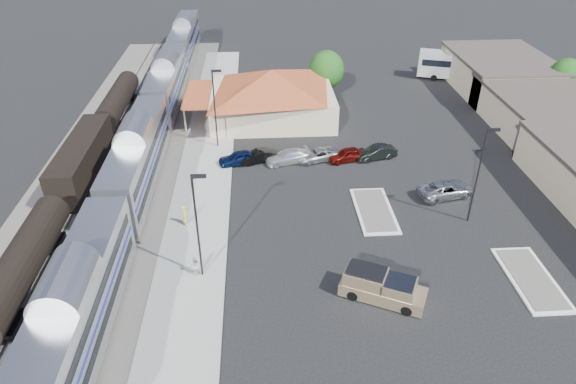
{
  "coord_description": "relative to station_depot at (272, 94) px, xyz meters",
  "views": [
    {
      "loc": [
        -6.35,
        -36.42,
        26.26
      ],
      "look_at": [
        -3.97,
        1.33,
        2.8
      ],
      "focal_mm": 32.0,
      "sensor_mm": 36.0,
      "label": 1
    }
  ],
  "objects": [
    {
      "name": "ground",
      "position": [
        4.56,
        -24.0,
        -3.13
      ],
      "size": [
        280.0,
        280.0,
        0.0
      ],
      "primitive_type": "plane",
      "color": "black",
      "rests_on": "ground"
    },
    {
      "name": "railbed",
      "position": [
        -16.44,
        -16.0,
        -3.07
      ],
      "size": [
        16.0,
        100.0,
        0.12
      ],
      "primitive_type": "cube",
      "color": "#4C4944",
      "rests_on": "ground"
    },
    {
      "name": "platform",
      "position": [
        -7.44,
        -18.0,
        -3.04
      ],
      "size": [
        5.5,
        92.0,
        0.18
      ],
      "primitive_type": "cube",
      "color": "gray",
      "rests_on": "ground"
    },
    {
      "name": "passenger_train",
      "position": [
        -13.44,
        -15.92,
        -0.26
      ],
      "size": [
        3.0,
        104.0,
        5.55
      ],
      "color": "silver",
      "rests_on": "ground"
    },
    {
      "name": "freight_cars",
      "position": [
        -19.44,
        -14.06,
        -1.21
      ],
      "size": [
        2.8,
        46.0,
        4.0
      ],
      "color": "black",
      "rests_on": "ground"
    },
    {
      "name": "station_depot",
      "position": [
        0.0,
        0.0,
        0.0
      ],
      "size": [
        18.35,
        12.24,
        6.2
      ],
      "color": "#BEAA8B",
      "rests_on": "ground"
    },
    {
      "name": "buildings_east",
      "position": [
        32.56,
        -9.72,
        -0.86
      ],
      "size": [
        14.4,
        51.4,
        4.8
      ],
      "color": "#C6B28C",
      "rests_on": "ground"
    },
    {
      "name": "traffic_island_south",
      "position": [
        8.56,
        -22.0,
        -3.03
      ],
      "size": [
        3.3,
        7.5,
        0.21
      ],
      "color": "silver",
      "rests_on": "ground"
    },
    {
      "name": "traffic_island_north",
      "position": [
        18.56,
        -32.0,
        -3.03
      ],
      "size": [
        3.3,
        7.5,
        0.21
      ],
      "color": "silver",
      "rests_on": "ground"
    },
    {
      "name": "lamp_plat_s",
      "position": [
        -6.34,
        -30.0,
        2.21
      ],
      "size": [
        1.08,
        0.25,
        9.0
      ],
      "color": "black",
      "rests_on": "ground"
    },
    {
      "name": "lamp_plat_n",
      "position": [
        -6.34,
        -8.0,
        2.21
      ],
      "size": [
        1.08,
        0.25,
        9.0
      ],
      "color": "black",
      "rests_on": "ground"
    },
    {
      "name": "lamp_lot",
      "position": [
        16.66,
        -24.0,
        2.21
      ],
      "size": [
        1.08,
        0.25,
        9.0
      ],
      "color": "black",
      "rests_on": "ground"
    },
    {
      "name": "tree_east_c",
      "position": [
        38.56,
        2.0,
        0.63
      ],
      "size": [
        4.41,
        4.41,
        6.21
      ],
      "color": "#382314",
      "rests_on": "ground"
    },
    {
      "name": "tree_depot",
      "position": [
        7.56,
        6.0,
        0.89
      ],
      "size": [
        4.71,
        4.71,
        6.63
      ],
      "color": "#382314",
      "rests_on": "ground"
    },
    {
      "name": "pickup_truck",
      "position": [
        6.8,
        -33.23,
        -2.13
      ],
      "size": [
        6.44,
        4.67,
        2.1
      ],
      "rotation": [
        0.0,
        0.0,
        1.11
      ],
      "color": "tan",
      "rests_on": "ground"
    },
    {
      "name": "suv",
      "position": [
        15.86,
        -19.85,
        -2.37
      ],
      "size": [
        5.92,
        3.76,
        1.52
      ],
      "primitive_type": "imported",
      "rotation": [
        0.0,
        0.0,
        1.81
      ],
      "color": "#A5A6AD",
      "rests_on": "ground"
    },
    {
      "name": "coach_bus",
      "position": [
        28.56,
        12.0,
        -0.81
      ],
      "size": [
        12.75,
        6.58,
        4.02
      ],
      "rotation": [
        0.0,
        0.0,
        1.25
      ],
      "color": "silver",
      "rests_on": "ground"
    },
    {
      "name": "person_a",
      "position": [
        -8.39,
        -23.2,
        -2.0
      ],
      "size": [
        0.63,
        0.79,
        1.91
      ],
      "primitive_type": "imported",
      "rotation": [
        0.0,
        0.0,
        1.85
      ],
      "color": "#D6D343",
      "rests_on": "platform"
    },
    {
      "name": "person_b",
      "position": [
        -6.96,
        -30.01,
        -2.14
      ],
      "size": [
        0.67,
        0.83,
        1.62
      ],
      "primitive_type": "imported",
      "rotation": [
        0.0,
        0.0,
        -1.64
      ],
      "color": "silver",
      "rests_on": "platform"
    },
    {
      "name": "parked_car_a",
      "position": [
        -3.94,
        -12.17,
        -2.39
      ],
      "size": [
        4.64,
        2.76,
        1.48
      ],
      "primitive_type": "imported",
      "rotation": [
        0.0,
        0.0,
        -1.32
      ],
      "color": "#0E1D47",
      "rests_on": "ground"
    },
    {
      "name": "parked_car_b",
      "position": [
        -1.99,
        -11.87,
        -2.45
      ],
      "size": [
        4.37,
        2.52,
        1.36
      ],
      "primitive_type": "imported",
      "rotation": [
        0.0,
        0.0,
        -1.29
      ],
      "color": "black",
      "rests_on": "ground"
    },
    {
      "name": "parked_car_c",
      "position": [
        1.21,
        -12.17,
        -2.44
      ],
      "size": [
        5.12,
        3.13,
        1.39
      ],
      "primitive_type": "imported",
      "rotation": [
        0.0,
        0.0,
        -1.31
      ],
      "color": "silver",
      "rests_on": "ground"
    },
    {
      "name": "parked_car_d",
      "position": [
        4.41,
        -11.87,
        -2.48
      ],
      "size": [
        5.08,
        3.39,
        1.3
      ],
      "primitive_type": "imported",
      "rotation": [
        0.0,
        0.0,
        -1.28
      ],
      "color": "#9B9EA3",
      "rests_on": "ground"
    },
    {
      "name": "parked_car_e",
      "position": [
        7.61,
        -12.17,
        -2.41
      ],
      "size": [
        4.53,
        2.66,
        1.45
      ],
      "primitive_type": "imported",
      "rotation": [
        0.0,
        0.0,
        -1.33
      ],
      "color": "maroon",
      "rests_on": "ground"
    },
    {
      "name": "parked_car_f",
      "position": [
        10.81,
        -11.87,
        -2.4
      ],
      "size": [
        4.68,
        2.66,
        1.46
      ],
      "primitive_type": "imported",
      "rotation": [
        0.0,
        0.0,
        -1.3
      ],
      "color": "black",
      "rests_on": "ground"
    }
  ]
}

